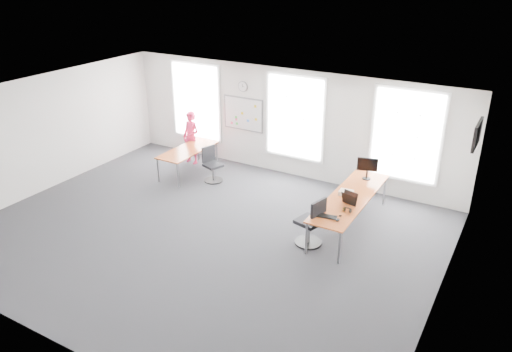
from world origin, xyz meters
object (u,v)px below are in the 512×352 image
Objects in this scene: desk_left at (188,151)px; chair_right at (312,224)px; person at (191,138)px; desk_right at (350,198)px; chair_left at (212,166)px; headphones at (347,210)px; monitor at (367,166)px; keyboard at (326,216)px.

desk_left is 4.97m from chair_right.
chair_right is at bearing -21.51° from desk_left.
person reaches higher than chair_right.
desk_right is 3.28× the size of chair_left.
chair_right is (-0.43, -1.12, -0.24)m from desk_right.
person reaches higher than desk_right.
headphones reaches higher than desk_right.
desk_right is 1.23m from chair_right.
chair_right is at bearing -110.95° from desk_right.
monitor reaches higher than desk_left.
keyboard reaches higher than desk_left.
desk_right is at bearing 109.41° from headphones.
person is (-5.45, 1.39, 0.07)m from desk_right.
chair_left is 1.54m from person.
keyboard is at bearing -93.64° from chair_left.
desk_right is 1.16m from monitor.
desk_right is 5.81× the size of monitor.
headphones is (0.19, -0.73, 0.10)m from desk_right.
headphones is 0.32× the size of monitor.
headphones reaches higher than desk_left.
desk_right is 2.01× the size of person.
chair_left is (-4.18, 0.60, -0.30)m from desk_right.
chair_right reaches higher than desk_left.
person is (-0.40, 0.69, 0.13)m from desk_left.
chair_right is at bearing -94.98° from chair_left.
monitor reaches higher than headphones.
person is (-5.02, 2.51, 0.30)m from chair_right.
chair_right is 0.44m from keyboard.
keyboard is at bearing -120.51° from headphones.
keyboard is 2.62× the size of headphones.
monitor is (0.43, 2.23, 0.62)m from chair_right.
chair_left is 5.54× the size of headphones.
chair_left is at bearing 171.87° from desk_right.
chair_left is 2.11× the size of keyboard.
monitor reaches higher than chair_left.
chair_right is 1.14× the size of chair_left.
desk_left is 0.81m from person.
monitor is at bearing 76.14° from keyboard.
desk_left is 1.25× the size of person.
chair_left is 1.77× the size of monitor.
person is at bearing -102.53° from chair_right.
person is 5.47m from monitor.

